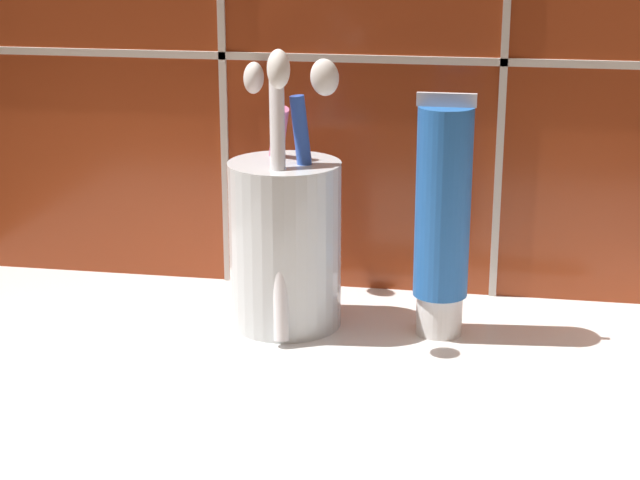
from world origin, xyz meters
The scene contains 3 objects.
sink_counter centered at (0.00, 0.00, 1.00)cm, with size 73.97×33.35×2.00cm, color white.
toothbrush_cup centered at (-10.97, 8.86, 7.64)cm, with size 7.91×12.42×17.94cm.
toothpaste_tube centered at (-1.30, 8.84, 9.43)cm, with size 3.50×3.33×14.96cm.
Camera 1 is at (2.11, -53.06, 27.24)cm, focal length 60.00 mm.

